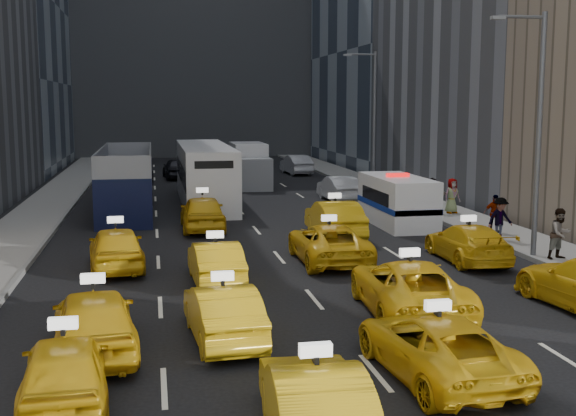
{
  "coord_description": "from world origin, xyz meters",
  "views": [
    {
      "loc": [
        -4.61,
        -12.28,
        5.75
      ],
      "look_at": [
        0.18,
        13.15,
        2.0
      ],
      "focal_mm": 45.0,
      "sensor_mm": 36.0,
      "label": 1
    }
  ],
  "objects_px": {
    "city_bus": "(205,174)",
    "box_truck": "(250,166)",
    "nypd_van": "(397,202)",
    "double_decker": "(127,181)"
  },
  "relations": [
    {
      "from": "city_bus",
      "to": "box_truck",
      "type": "height_order",
      "value": "city_bus"
    },
    {
      "from": "nypd_van",
      "to": "city_bus",
      "type": "bearing_deg",
      "value": 129.8
    },
    {
      "from": "double_decker",
      "to": "city_bus",
      "type": "distance_m",
      "value": 5.19
    },
    {
      "from": "double_decker",
      "to": "box_truck",
      "type": "relative_size",
      "value": 1.74
    },
    {
      "from": "city_bus",
      "to": "box_truck",
      "type": "xyz_separation_m",
      "value": [
        3.7,
        7.97,
        -0.21
      ]
    },
    {
      "from": "nypd_van",
      "to": "box_truck",
      "type": "bearing_deg",
      "value": 103.03
    },
    {
      "from": "double_decker",
      "to": "nypd_van",
      "type": "bearing_deg",
      "value": -30.82
    },
    {
      "from": "nypd_van",
      "to": "double_decker",
      "type": "bearing_deg",
      "value": 150.72
    },
    {
      "from": "double_decker",
      "to": "city_bus",
      "type": "relative_size",
      "value": 0.89
    },
    {
      "from": "nypd_van",
      "to": "box_truck",
      "type": "distance_m",
      "value": 17.98
    }
  ]
}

